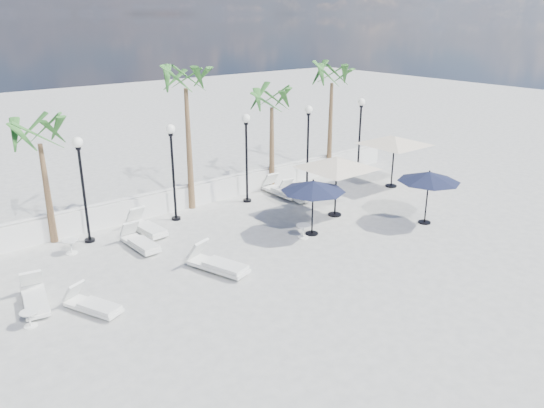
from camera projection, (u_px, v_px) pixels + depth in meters
ground at (278, 280)px, 16.36m from camera, size 100.00×100.00×0.00m
balustrade at (164, 202)px, 21.74m from camera, size 26.00×0.30×1.01m
lamppost_2 at (82, 175)px, 18.28m from camera, size 0.36×0.36×3.84m
lamppost_3 at (172, 159)px, 20.32m from camera, size 0.36×0.36×3.84m
lamppost_4 at (246, 146)px, 22.36m from camera, size 0.36×0.36×3.84m
lamppost_5 at (308, 135)px, 24.40m from camera, size 0.36×0.36×3.84m
lamppost_6 at (360, 126)px, 26.44m from camera, size 0.36×0.36×3.84m
palm_1 at (39, 139)px, 17.86m from camera, size 2.60×2.60×4.70m
palm_2 at (186, 85)px, 20.72m from camera, size 2.60×2.60×6.10m
palm_3 at (272, 104)px, 23.63m from camera, size 2.60×2.60×4.90m
palm_4 at (332, 80)px, 25.52m from camera, size 2.60×2.60×5.70m
lounger_1 at (35, 298)px, 14.83m from camera, size 0.96×2.00×0.72m
lounger_2 at (140, 242)px, 18.51m from camera, size 0.72×1.96×0.72m
lounger_3 at (93, 304)px, 14.55m from camera, size 1.23×1.83×0.66m
lounger_4 at (147, 227)px, 19.78m from camera, size 0.82×2.07×0.76m
lounger_5 at (218, 264)px, 16.83m from camera, size 1.31×2.22×0.79m
lounger_6 at (281, 190)px, 23.90m from camera, size 0.71×2.11×0.79m
lounger_7 at (294, 194)px, 23.47m from camera, size 0.88×1.92×0.69m
side_table_0 at (29, 318)px, 13.84m from camera, size 0.45×0.45×0.44m
side_table_1 at (71, 245)px, 18.07m from camera, size 0.52×0.52×0.50m
side_table_2 at (303, 230)px, 19.34m from camera, size 0.52×0.52×0.51m
parasol_navy_mid at (313, 186)px, 19.13m from camera, size 2.38×2.38×2.13m
parasol_navy_right at (429, 177)px, 20.19m from camera, size 2.40×2.40×2.15m
parasol_cream_sq_a at (395, 137)px, 24.41m from camera, size 5.30×5.30×2.60m
parasol_cream_sq_b at (337, 159)px, 20.82m from camera, size 5.09×5.09×2.55m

